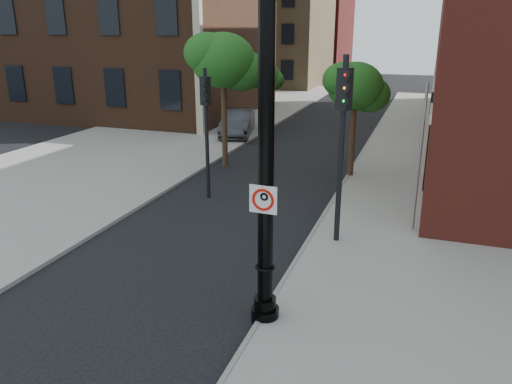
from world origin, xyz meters
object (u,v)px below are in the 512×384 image
at_px(lamppost, 266,175).
at_px(parked_car, 238,123).
at_px(traffic_signal_left, 206,112).
at_px(no_parking_sign, 263,199).
at_px(traffic_signal_right, 343,121).

relative_size(lamppost, parked_car, 1.54).
height_order(lamppost, traffic_signal_left, lamppost).
bearing_deg(parked_car, no_parking_sign, -81.41).
bearing_deg(lamppost, parked_car, 112.95).
relative_size(no_parking_sign, parked_car, 0.12).
height_order(no_parking_sign, parked_car, no_parking_sign).
xyz_separation_m(no_parking_sign, parked_car, (-7.28, 17.35, -2.02)).
distance_m(traffic_signal_left, traffic_signal_right, 5.70).
xyz_separation_m(parked_car, traffic_signal_left, (2.86, -10.29, 2.34)).
relative_size(no_parking_sign, traffic_signal_left, 0.12).
xyz_separation_m(parked_car, traffic_signal_right, (7.96, -12.80, 2.77)).
distance_m(no_parking_sign, traffic_signal_left, 8.33).
height_order(lamppost, traffic_signal_right, lamppost).
bearing_deg(traffic_signal_left, lamppost, -50.03).
bearing_deg(no_parking_sign, parked_car, 114.73).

